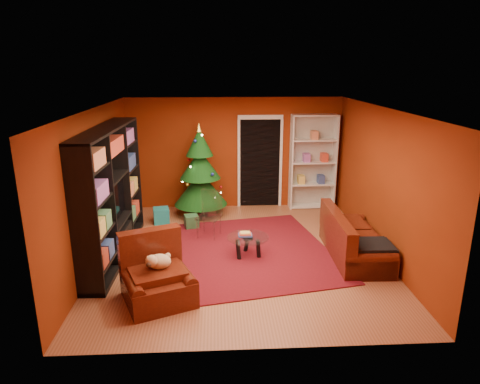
{
  "coord_description": "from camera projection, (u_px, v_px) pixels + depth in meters",
  "views": [
    {
      "loc": [
        -0.41,
        -7.15,
        3.3
      ],
      "look_at": [
        0.0,
        0.4,
        1.05
      ],
      "focal_mm": 32.0,
      "sensor_mm": 36.0,
      "label": 1
    }
  ],
  "objects": [
    {
      "name": "dog",
      "position": [
        159.0,
        262.0,
        6.13
      ],
      "size": [
        0.48,
        0.43,
        0.26
      ],
      "primitive_type": null,
      "rotation": [
        0.0,
        0.0,
        0.4
      ],
      "color": "beige",
      "rests_on": "armchair"
    },
    {
      "name": "white_bookshelf",
      "position": [
        313.0,
        162.0,
        10.04
      ],
      "size": [
        1.06,
        0.39,
        2.28
      ],
      "primitive_type": null,
      "rotation": [
        0.0,
        0.0,
        0.01
      ],
      "color": "white",
      "rests_on": "floor"
    },
    {
      "name": "media_unit",
      "position": [
        110.0,
        194.0,
        7.4
      ],
      "size": [
        0.54,
        3.01,
        2.3
      ],
      "primitive_type": null,
      "rotation": [
        0.0,
        0.0,
        -0.03
      ],
      "color": "black",
      "rests_on": "floor"
    },
    {
      "name": "armchair",
      "position": [
        158.0,
        276.0,
        6.13
      ],
      "size": [
        1.33,
        1.33,
        0.79
      ],
      "primitive_type": null,
      "rotation": [
        0.0,
        0.0,
        0.4
      ],
      "color": "#43140A",
      "rests_on": "rug"
    },
    {
      "name": "wall_left",
      "position": [
        94.0,
        187.0,
        7.3
      ],
      "size": [
        0.05,
        5.5,
        2.6
      ],
      "primitive_type": "cube",
      "color": "maroon",
      "rests_on": "ground"
    },
    {
      "name": "gift_box_green",
      "position": [
        192.0,
        221.0,
        9.0
      ],
      "size": [
        0.33,
        0.33,
        0.27
      ],
      "primitive_type": "cube",
      "rotation": [
        0.0,
        0.0,
        0.25
      ],
      "color": "#24542F",
      "rests_on": "floor"
    },
    {
      "name": "floor",
      "position": [
        241.0,
        255.0,
        7.81
      ],
      "size": [
        5.0,
        5.5,
        0.05
      ],
      "primitive_type": "cube",
      "color": "brown",
      "rests_on": "ground"
    },
    {
      "name": "gift_box_red",
      "position": [
        210.0,
        211.0,
        9.77
      ],
      "size": [
        0.27,
        0.27,
        0.2
      ],
      "primitive_type": "cube",
      "rotation": [
        0.0,
        0.0,
        0.43
      ],
      "color": "#AA263F",
      "rests_on": "floor"
    },
    {
      "name": "gift_box_teal",
      "position": [
        161.0,
        215.0,
        9.28
      ],
      "size": [
        0.38,
        0.38,
        0.33
      ],
      "primitive_type": "cube",
      "rotation": [
        0.0,
        0.0,
        0.19
      ],
      "color": "teal",
      "rests_on": "floor"
    },
    {
      "name": "coffee_table",
      "position": [
        248.0,
        246.0,
        7.62
      ],
      "size": [
        0.75,
        0.75,
        0.47
      ],
      "primitive_type": null,
      "rotation": [
        0.0,
        0.0,
        0.01
      ],
      "color": "gray",
      "rests_on": "rug"
    },
    {
      "name": "ceiling",
      "position": [
        241.0,
        108.0,
        7.05
      ],
      "size": [
        5.0,
        5.5,
        0.05
      ],
      "primitive_type": "cube",
      "color": "silver",
      "rests_on": "wall_back"
    },
    {
      "name": "sofa",
      "position": [
        356.0,
        235.0,
        7.57
      ],
      "size": [
        0.9,
        1.92,
        0.82
      ],
      "primitive_type": null,
      "rotation": [
        0.0,
        0.0,
        1.55
      ],
      "color": "#43140A",
      "rests_on": "rug"
    },
    {
      "name": "wall_right",
      "position": [
        383.0,
        183.0,
        7.56
      ],
      "size": [
        0.05,
        5.5,
        2.6
      ],
      "primitive_type": "cube",
      "color": "maroon",
      "rests_on": "ground"
    },
    {
      "name": "rug",
      "position": [
        250.0,
        251.0,
        7.88
      ],
      "size": [
        3.41,
        3.79,
        0.02
      ],
      "primitive_type": "cube",
      "rotation": [
        0.0,
        0.0,
        0.19
      ],
      "color": "maroon",
      "rests_on": "floor"
    },
    {
      "name": "acrylic_chair",
      "position": [
        209.0,
        217.0,
        8.43
      ],
      "size": [
        0.57,
        0.59,
        0.84
      ],
      "primitive_type": null,
      "rotation": [
        0.0,
        0.0,
        -0.35
      ],
      "color": "#66605B",
      "rests_on": "rug"
    },
    {
      "name": "christmas_tree",
      "position": [
        200.0,
        171.0,
        9.52
      ],
      "size": [
        1.39,
        1.39,
        2.12
      ],
      "primitive_type": null,
      "rotation": [
        0.0,
        0.0,
        0.19
      ],
      "color": "#0C370F",
      "rests_on": "floor"
    },
    {
      "name": "doorway",
      "position": [
        260.0,
        164.0,
        10.15
      ],
      "size": [
        1.06,
        0.6,
        2.16
      ],
      "primitive_type": null,
      "color": "black",
      "rests_on": "floor"
    },
    {
      "name": "wall_back",
      "position": [
        235.0,
        153.0,
        10.09
      ],
      "size": [
        5.0,
        0.05,
        2.6
      ],
      "primitive_type": "cube",
      "color": "maroon",
      "rests_on": "ground"
    }
  ]
}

